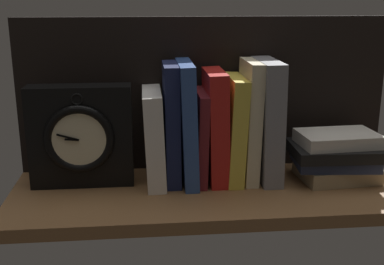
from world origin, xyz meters
The scene contains 12 objects.
ground_plane centered at (0.00, 0.00, -1.25)cm, with size 80.35×28.96×2.50cm, color brown.
back_panel centered at (0.00, 13.88, 16.56)cm, with size 80.35×1.20×33.12cm, color black.
book_white_catcher centered at (-11.52, 5.49, 9.57)cm, with size 3.71×15.29×19.13cm, color silver.
book_navy_bierce centered at (-7.91, 5.49, 12.24)cm, with size 2.90×12.13×24.48cm, color #192147.
book_blue_modern centered at (-4.74, 5.49, 12.36)cm, with size 2.85×15.58×24.73cm, color #2D4C8E.
book_maroon_dawkins centered at (-2.03, 5.49, 9.38)cm, with size 1.97×13.39×18.77cm, color maroon.
book_red_requiem centered at (1.14, 5.49, 11.46)cm, with size 3.77×13.35×22.92cm, color red.
book_yellow_seinlanguage centered at (4.90, 5.49, 10.83)cm, with size 3.15×13.75×21.66cm, color gold.
book_cream_twain centered at (8.14, 5.49, 12.42)cm, with size 2.72×12.77×24.83cm, color beige.
book_gray_chess centered at (11.82, 5.49, 12.45)cm, with size 4.05×14.84×24.91cm, color gray.
framed_clock centered at (-26.11, 4.92, 10.28)cm, with size 20.47×6.76×20.47cm.
book_stack_side centered at (26.14, 2.61, 5.14)cm, with size 18.26×13.17×10.26cm.
Camera 1 is at (-13.32, -90.71, 37.88)cm, focal length 45.88 mm.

